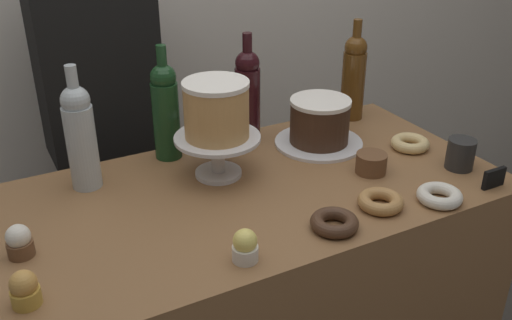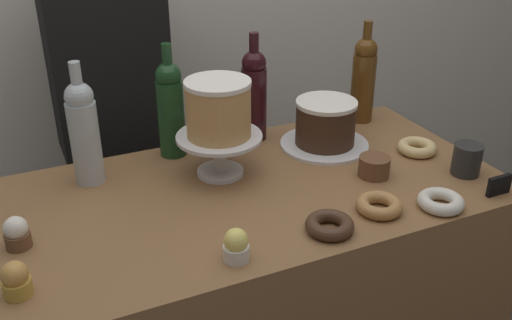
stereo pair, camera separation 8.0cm
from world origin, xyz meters
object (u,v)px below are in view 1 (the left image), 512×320
object	(u,v)px
cake_stand_pedestal	(218,148)
wine_bottle_amber	(354,76)
price_sign_chalkboard	(494,178)
wine_bottle_clear	(81,135)
coffee_cup_ceramic	(461,154)
white_layer_cake	(216,109)
donut_maple	(380,201)
cupcake_lemon	(245,246)
donut_sugar	(439,196)
cookie_stack	(371,163)
donut_glazed	(410,143)
cupcake_caramel	(25,289)
cupcake_vanilla	(19,242)
wine_bottle_green	(166,109)
barista_figure	(108,152)
chocolate_round_cake	(320,121)
donut_chocolate	(334,222)
wine_bottle_dark_red	(248,93)

from	to	relation	value
cake_stand_pedestal	wine_bottle_amber	bearing A→B (deg)	16.13
wine_bottle_amber	price_sign_chalkboard	size ratio (longest dim) A/B	4.65
wine_bottle_clear	coffee_cup_ceramic	xyz separation A→B (m)	(0.93, -0.38, -0.10)
white_layer_cake	donut_maple	bearing A→B (deg)	-50.43
wine_bottle_clear	cupcake_lemon	xyz separation A→B (m)	(0.22, -0.48, -0.11)
donut_sugar	wine_bottle_amber	bearing A→B (deg)	76.40
wine_bottle_clear	cookie_stack	bearing A→B (deg)	-22.37
cake_stand_pedestal	cookie_stack	size ratio (longest dim) A/B	2.71
wine_bottle_clear	donut_maple	size ratio (longest dim) A/B	2.91
wine_bottle_amber	donut_maple	size ratio (longest dim) A/B	2.91
cake_stand_pedestal	donut_glazed	xyz separation A→B (m)	(0.57, -0.11, -0.06)
cupcake_caramel	cupcake_vanilla	bearing A→B (deg)	85.34
white_layer_cake	price_sign_chalkboard	xyz separation A→B (m)	(0.60, -0.40, -0.16)
cupcake_vanilla	donut_glazed	world-z (taller)	cupcake_vanilla
white_layer_cake	wine_bottle_green	size ratio (longest dim) A/B	0.53
cupcake_caramel	barista_figure	distance (m)	0.91
donut_sugar	cupcake_lemon	bearing A→B (deg)	178.59
white_layer_cake	donut_sugar	xyz separation A→B (m)	(0.42, -0.38, -0.17)
price_sign_chalkboard	barista_figure	size ratio (longest dim) A/B	0.04
cake_stand_pedestal	cookie_stack	distance (m)	0.42
cake_stand_pedestal	chocolate_round_cake	bearing A→B (deg)	5.85
white_layer_cake	donut_maple	size ratio (longest dim) A/B	1.53
wine_bottle_clear	donut_chocolate	distance (m)	0.66
cupcake_caramel	cupcake_lemon	bearing A→B (deg)	-9.53
chocolate_round_cake	coffee_cup_ceramic	xyz separation A→B (m)	(0.26, -0.31, -0.03)
donut_glazed	donut_sugar	bearing A→B (deg)	-118.08
wine_bottle_dark_red	wine_bottle_clear	xyz separation A→B (m)	(-0.51, -0.07, 0.00)
coffee_cup_ceramic	donut_glazed	bearing A→B (deg)	102.07
white_layer_cake	cupcake_lemon	bearing A→B (deg)	-106.33
donut_glazed	cookie_stack	bearing A→B (deg)	-161.50
donut_maple	barista_figure	distance (m)	0.98
donut_sugar	coffee_cup_ceramic	world-z (taller)	coffee_cup_ceramic
chocolate_round_cake	price_sign_chalkboard	distance (m)	0.50
wine_bottle_green	cookie_stack	size ratio (longest dim) A/B	3.87
wine_bottle_dark_red	donut_glazed	size ratio (longest dim) A/B	2.91
wine_bottle_amber	cupcake_caramel	distance (m)	1.19
cookie_stack	coffee_cup_ceramic	size ratio (longest dim) A/B	0.99
chocolate_round_cake	cookie_stack	world-z (taller)	chocolate_round_cake
wine_bottle_clear	cupcake_lemon	size ratio (longest dim) A/B	4.38
wine_bottle_amber	donut_chocolate	xyz separation A→B (m)	(-0.43, -0.52, -0.13)
wine_bottle_dark_red	wine_bottle_green	size ratio (longest dim) A/B	1.00
chocolate_round_cake	cupcake_vanilla	distance (m)	0.89
wine_bottle_amber	wine_bottle_green	bearing A→B (deg)	179.16
donut_chocolate	coffee_cup_ceramic	size ratio (longest dim) A/B	1.32
chocolate_round_cake	coffee_cup_ceramic	bearing A→B (deg)	-50.40
wine_bottle_clear	barista_figure	bearing A→B (deg)	70.03
wine_bottle_clear	coffee_cup_ceramic	distance (m)	1.01
donut_sugar	donut_chocolate	xyz separation A→B (m)	(-0.30, 0.02, 0.00)
cake_stand_pedestal	white_layer_cake	bearing A→B (deg)	0.00
white_layer_cake	wine_bottle_dark_red	world-z (taller)	wine_bottle_dark_red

